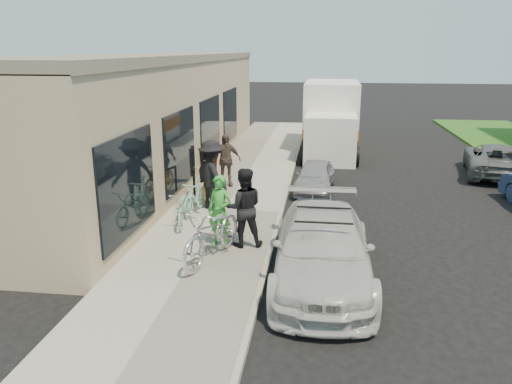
{
  "coord_description": "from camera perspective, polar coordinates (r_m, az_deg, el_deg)",
  "views": [
    {
      "loc": [
        0.61,
        -9.85,
        4.41
      ],
      "look_at": [
        -0.95,
        1.71,
        1.05
      ],
      "focal_mm": 35.0,
      "sensor_mm": 36.0,
      "label": 1
    }
  ],
  "objects": [
    {
      "name": "bystander_a",
      "position": [
        13.59,
        -5.09,
        1.94
      ],
      "size": [
        1.38,
        1.37,
        1.92
      ],
      "primitive_type": "imported",
      "rotation": [
        0.0,
        0.0,
        2.37
      ],
      "color": "black",
      "rests_on": "sidewalk"
    },
    {
      "name": "moving_truck",
      "position": [
        22.4,
        8.54,
        8.0
      ],
      "size": [
        2.38,
        6.15,
        3.01
      ],
      "rotation": [
        0.0,
        0.0,
        -0.01
      ],
      "color": "white",
      "rests_on": "ground"
    },
    {
      "name": "bystander_b",
      "position": [
        15.92,
        -3.52,
        3.68
      ],
      "size": [
        1.08,
        0.78,
        1.7
      ],
      "primitive_type": "imported",
      "rotation": [
        0.0,
        0.0,
        0.4
      ],
      "color": "brown",
      "rests_on": "sidewalk"
    },
    {
      "name": "cruiser_bike_a",
      "position": [
        13.41,
        -6.99,
        -0.52
      ],
      "size": [
        0.6,
        1.56,
        0.92
      ],
      "primitive_type": "imported",
      "rotation": [
        0.0,
        0.0,
        -0.11
      ],
      "color": "#8ACEB2",
      "rests_on": "sidewalk"
    },
    {
      "name": "sidewalk",
      "position": [
        13.81,
        -3.63,
        -2.26
      ],
      "size": [
        3.0,
        34.0,
        0.15
      ],
      "primitive_type": "cube",
      "color": "#A29D91",
      "rests_on": "ground"
    },
    {
      "name": "bike_rack",
      "position": [
        14.8,
        -7.1,
        1.39
      ],
      "size": [
        0.2,
        0.62,
        0.9
      ],
      "rotation": [
        0.0,
        0.0,
        0.25
      ],
      "color": "black",
      "rests_on": "sidewalk"
    },
    {
      "name": "woman_rider",
      "position": [
        11.05,
        -4.16,
        -2.18
      ],
      "size": [
        0.69,
        0.57,
        1.61
      ],
      "primitive_type": "imported",
      "rotation": [
        0.0,
        0.0,
        -0.36
      ],
      "color": "green",
      "rests_on": "sidewalk"
    },
    {
      "name": "sedan_silver",
      "position": [
        16.05,
        6.76,
        1.81
      ],
      "size": [
        1.38,
        2.94,
        0.97
      ],
      "primitive_type": "imported",
      "rotation": [
        0.0,
        0.0,
        -0.08
      ],
      "color": "#A8A8AD",
      "rests_on": "ground"
    },
    {
      "name": "cruiser_bike_c",
      "position": [
        14.7,
        -5.79,
        1.32
      ],
      "size": [
        0.82,
        1.85,
        1.08
      ],
      "primitive_type": "imported",
      "rotation": [
        0.0,
        0.0,
        0.18
      ],
      "color": "gold",
      "rests_on": "sidewalk"
    },
    {
      "name": "ground",
      "position": [
        10.81,
        3.8,
        -8.04
      ],
      "size": [
        120.0,
        120.0,
        0.0
      ],
      "primitive_type": "plane",
      "color": "black",
      "rests_on": "ground"
    },
    {
      "name": "man_standing",
      "position": [
        10.99,
        -1.43,
        -1.78
      ],
      "size": [
        0.99,
        0.84,
        1.78
      ],
      "primitive_type": "imported",
      "rotation": [
        0.0,
        0.0,
        3.36
      ],
      "color": "black",
      "rests_on": "sidewalk"
    },
    {
      "name": "sedan_white",
      "position": [
        9.84,
        7.58,
        -6.37
      ],
      "size": [
        1.99,
        4.68,
        1.39
      ],
      "rotation": [
        0.0,
        0.0,
        0.02
      ],
      "color": "beige",
      "rests_on": "ground"
    },
    {
      "name": "storefront",
      "position": [
        18.91,
        -10.55,
        8.86
      ],
      "size": [
        3.6,
        20.0,
        4.22
      ],
      "color": "tan",
      "rests_on": "ground"
    },
    {
      "name": "cruiser_bike_b",
      "position": [
        12.65,
        -8.27,
        -1.7
      ],
      "size": [
        0.82,
        1.72,
        0.87
      ],
      "primitive_type": "imported",
      "rotation": [
        0.0,
        0.0,
        0.15
      ],
      "color": "#8ACEB2",
      "rests_on": "sidewalk"
    },
    {
      "name": "sandwich_board",
      "position": [
        17.27,
        -5.68,
        3.47
      ],
      "size": [
        0.7,
        0.71,
        1.01
      ],
      "rotation": [
        0.0,
        0.0,
        -0.16
      ],
      "color": "#32190E",
      "rests_on": "sidewalk"
    },
    {
      "name": "curb",
      "position": [
        13.6,
        2.8,
        -2.57
      ],
      "size": [
        0.12,
        34.0,
        0.13
      ],
      "primitive_type": "cube",
      "color": "gray",
      "rests_on": "ground"
    },
    {
      "name": "far_car_gray",
      "position": [
        19.88,
        25.61,
        3.35
      ],
      "size": [
        2.68,
        4.42,
        1.15
      ],
      "primitive_type": "imported",
      "rotation": [
        0.0,
        0.0,
        2.94
      ],
      "color": "#5A5D5F",
      "rests_on": "ground"
    },
    {
      "name": "tandem_bike",
      "position": [
        10.38,
        -4.96,
        -4.68
      ],
      "size": [
        1.4,
        2.39,
        1.19
      ],
      "primitive_type": "imported",
      "rotation": [
        0.0,
        0.0,
        -0.29
      ],
      "color": "silver",
      "rests_on": "sidewalk"
    }
  ]
}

